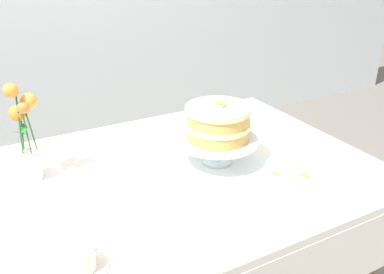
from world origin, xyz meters
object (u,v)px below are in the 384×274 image
cake_stand (217,142)px  flower_vase (27,139)px  layer_cake (218,122)px  teacup (81,262)px  dining_table (179,196)px

cake_stand → flower_vase: 0.64m
layer_cake → teacup: 0.67m
layer_cake → dining_table: bearing=-178.0°
dining_table → teacup: teacup is taller
cake_stand → teacup: bearing=-151.8°
dining_table → cake_stand: 0.24m
cake_stand → layer_cake: size_ratio=1.26×
layer_cake → flower_vase: 0.64m
dining_table → teacup: (-0.42, -0.31, 0.12)m
dining_table → layer_cake: layer_cake is taller
dining_table → flower_vase: flower_vase is taller
flower_vase → teacup: bearing=-87.1°
cake_stand → dining_table: bearing=-178.1°
cake_stand → flower_vase: size_ratio=0.85×
layer_cake → teacup: (-0.58, -0.31, -0.13)m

